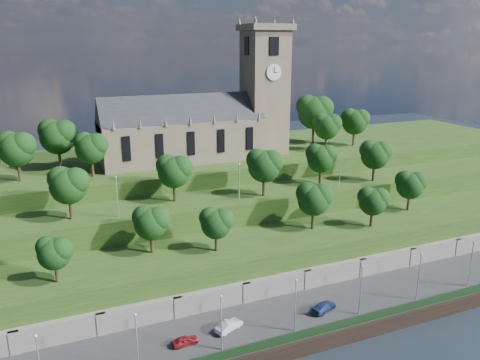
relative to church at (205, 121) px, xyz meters
name	(u,v)px	position (x,y,z in m)	size (l,w,h in m)	color
ground	(317,351)	(-0.79, -45.98, -22.52)	(320.00, 320.00, 0.00)	black
promenade	(295,320)	(-0.79, -39.98, -21.52)	(160.00, 12.00, 2.00)	#2D2D30
quay_wall	(318,344)	(-0.79, -46.03, -21.42)	(160.00, 0.50, 2.20)	black
fence	(316,331)	(-0.79, -45.38, -19.92)	(160.00, 0.10, 1.20)	#173318
retaining_wall	(275,290)	(-0.79, -34.01, -20.02)	(160.00, 2.10, 5.00)	slate
embankment_lower	(258,263)	(-0.79, -27.98, -18.52)	(160.00, 12.00, 8.00)	#264416
embankment_upper	(233,227)	(-0.79, -16.98, -16.52)	(160.00, 10.00, 12.00)	#264416
hilltop	(197,187)	(-0.79, 4.02, -15.02)	(160.00, 32.00, 15.00)	#264416
church	(205,121)	(0.00, 0.00, 0.00)	(38.60, 12.35, 27.60)	brown
trees_lower	(282,207)	(3.30, -27.69, -9.63)	(65.82, 8.79, 7.92)	#342214
trees_upper	(246,165)	(1.46, -17.82, -5.04)	(61.04, 8.47, 8.32)	#342214
trees_hilltop	(225,125)	(4.09, -0.35, -1.14)	(75.89, 16.37, 11.15)	#342214
lamp_posts_promenade	(296,301)	(-2.79, -43.48, -16.21)	(60.36, 0.36, 7.42)	#B2B2B7
lamp_posts_upper	(239,179)	(-0.79, -19.98, -6.66)	(40.36, 0.36, 6.56)	#B2B2B7
car_left	(185,340)	(-16.61, -40.84, -19.95)	(1.34, 3.33, 1.14)	maroon
car_middle	(229,325)	(-10.57, -40.08, -19.86)	(1.39, 3.99, 1.31)	silver
car_right	(324,307)	(3.24, -40.90, -19.91)	(1.73, 4.25, 1.23)	navy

